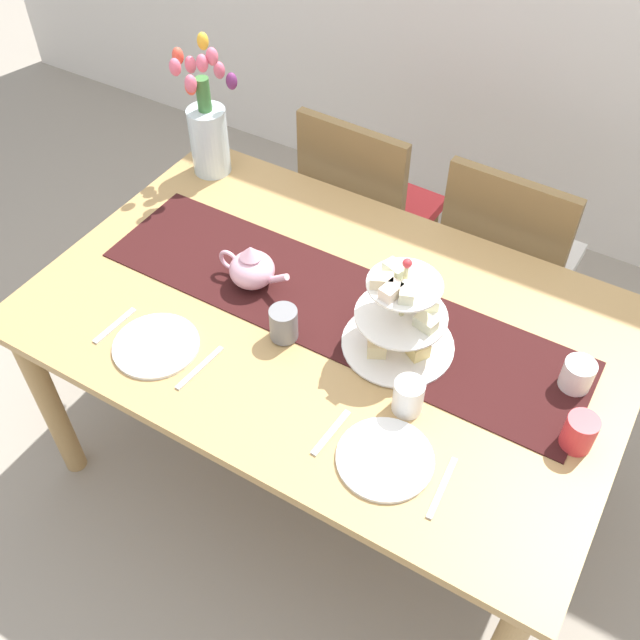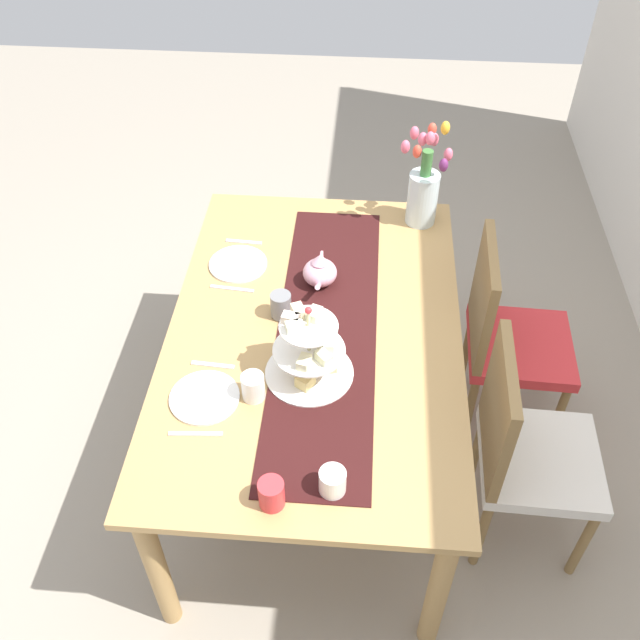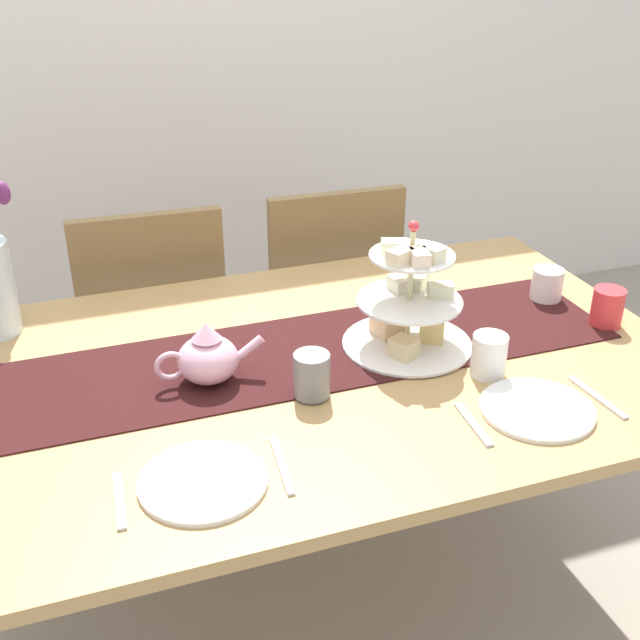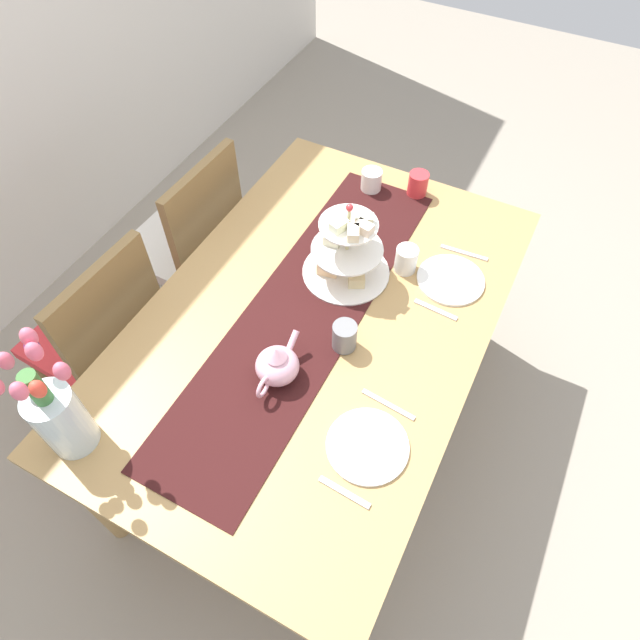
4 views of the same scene
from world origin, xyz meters
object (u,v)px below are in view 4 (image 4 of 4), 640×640
object	(u,v)px
fork_right	(436,310)
tulip_vase	(55,412)
chair_left	(103,334)
cream_jug	(371,180)
fork_left	(344,492)
dinner_plate_left	(367,446)
knife_left	(388,405)
mug_grey	(344,336)
tiered_cake_stand	(347,252)
mug_white_text	(406,259)
knife_right	(464,253)
teapot	(277,365)
mug_orange	(418,184)
dinner_plate_right	(451,280)
chair_right	(191,239)
dining_table	(317,333)

from	to	relation	value
fork_right	tulip_vase	bearing A→B (deg)	140.77
chair_left	cream_jug	bearing A→B (deg)	-34.70
cream_jug	chair_left	bearing A→B (deg)	145.30
fork_left	tulip_vase	bearing A→B (deg)	105.89
dinner_plate_left	chair_left	bearing A→B (deg)	86.94
knife_left	mug_grey	world-z (taller)	mug_grey
tiered_cake_stand	mug_white_text	distance (m)	0.21
tulip_vase	knife_right	world-z (taller)	tulip_vase
teapot	fork_left	distance (m)	0.41
knife_left	knife_right	world-z (taller)	same
chair_left	knife_left	bearing A→B (deg)	-85.42
tiered_cake_stand	dinner_plate_left	bearing A→B (deg)	-148.78
fork_left	cream_jug	bearing A→B (deg)	21.09
teapot	cream_jug	world-z (taller)	teapot
knife_left	mug_orange	bearing A→B (deg)	16.58
dinner_plate_right	mug_grey	bearing A→B (deg)	153.42
knife_left	fork_right	world-z (taller)	same
fork_left	mug_white_text	world-z (taller)	mug_white_text
teapot	dinner_plate_left	bearing A→B (deg)	-104.15
chair_left	tiered_cake_stand	size ratio (longest dim) A/B	2.99
mug_orange	mug_white_text	bearing A→B (deg)	-164.30
tulip_vase	knife_right	distance (m)	1.39
chair_right	dinner_plate_right	xyz separation A→B (m)	(0.06, -1.09, 0.25)
dining_table	tiered_cake_stand	bearing A→B (deg)	0.30
chair_right	mug_white_text	size ratio (longest dim) A/B	9.58
tiered_cake_stand	knife_left	bearing A→B (deg)	-140.54
teapot	tulip_vase	size ratio (longest dim) A/B	0.52
chair_right	knife_right	bearing A→B (deg)	-79.07
tiered_cake_stand	fork_right	distance (m)	0.35
mug_white_text	teapot	bearing A→B (deg)	163.39
mug_orange	chair_right	bearing A→B (deg)	117.79
teapot	knife_left	distance (m)	0.34
fork_left	fork_right	distance (m)	0.68
dining_table	mug_orange	bearing A→B (deg)	-5.07
teapot	tulip_vase	world-z (taller)	tulip_vase
cream_jug	dinner_plate_left	size ratio (longest dim) A/B	0.37
dinner_plate_left	knife_right	world-z (taller)	dinner_plate_left
dining_table	cream_jug	xyz separation A→B (m)	(0.66, 0.11, 0.14)
tiered_cake_stand	dinner_plate_left	world-z (taller)	tiered_cake_stand
chair_right	mug_grey	size ratio (longest dim) A/B	9.58
chair_right	fork_left	xyz separation A→B (m)	(-0.76, -1.09, 0.24)
chair_left	knife_right	distance (m)	1.35
chair_right	dinner_plate_right	distance (m)	1.12
fork_left	mug_orange	bearing A→B (deg)	12.70
dinner_plate_left	knife_right	size ratio (longest dim) A/B	1.35
dinner_plate_left	fork_right	bearing A→B (deg)	0.00
dining_table	dinner_plate_right	world-z (taller)	dinner_plate_right
teapot	fork_right	size ratio (longest dim) A/B	1.59
teapot	dining_table	bearing A→B (deg)	0.00
chair_right	teapot	bearing A→B (deg)	-125.33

